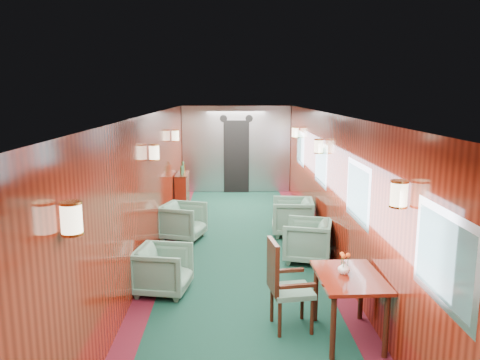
# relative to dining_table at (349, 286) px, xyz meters

# --- Properties ---
(room) EXTENTS (12.00, 12.10, 2.40)m
(room) POSITION_rel_dining_table_xyz_m (-1.13, 2.10, 1.01)
(room) COLOR #0D3224
(room) RESTS_ON ground
(bulkhead) EXTENTS (2.98, 0.17, 2.39)m
(bulkhead) POSITION_rel_dining_table_xyz_m (-1.13, 8.01, 0.56)
(bulkhead) COLOR #ABADB2
(bulkhead) RESTS_ON ground
(windows_right) EXTENTS (0.02, 8.60, 0.80)m
(windows_right) POSITION_rel_dining_table_xyz_m (0.35, 2.35, 0.82)
(windows_right) COLOR silver
(windows_right) RESTS_ON ground
(wall_sconces) EXTENTS (2.97, 7.97, 0.25)m
(wall_sconces) POSITION_rel_dining_table_xyz_m (-1.13, 2.66, 1.16)
(wall_sconces) COLOR #FFF2C6
(wall_sconces) RESTS_ON ground
(dining_table) EXTENTS (0.72, 1.01, 0.75)m
(dining_table) POSITION_rel_dining_table_xyz_m (0.00, 0.00, 0.00)
(dining_table) COLOR maroon
(dining_table) RESTS_ON ground
(side_chair) EXTENTS (0.54, 0.57, 1.08)m
(side_chair) POSITION_rel_dining_table_xyz_m (-0.71, 0.23, -0.04)
(side_chair) COLOR #1F483B
(side_chair) RESTS_ON ground
(credenza) EXTENTS (0.29, 0.92, 1.10)m
(credenza) POSITION_rel_dining_table_xyz_m (-2.47, 6.25, -0.20)
(credenza) COLOR maroon
(credenza) RESTS_ON ground
(flower_vase) EXTENTS (0.15, 0.15, 0.14)m
(flower_vase) POSITION_rel_dining_table_xyz_m (-0.05, 0.05, 0.19)
(flower_vase) COLOR silver
(flower_vase) RESTS_ON dining_table
(armchair_left_near) EXTENTS (0.83, 0.81, 0.66)m
(armchair_left_near) POSITION_rel_dining_table_xyz_m (-2.25, 1.28, -0.30)
(armchair_left_near) COLOR #1F483B
(armchair_left_near) RESTS_ON ground
(armchair_left_far) EXTENTS (0.94, 0.93, 0.69)m
(armchair_left_far) POSITION_rel_dining_table_xyz_m (-2.21, 3.70, -0.28)
(armchair_left_far) COLOR #1F483B
(armchair_left_far) RESTS_ON ground
(armchair_right_near) EXTENTS (0.92, 0.91, 0.69)m
(armchair_right_near) POSITION_rel_dining_table_xyz_m (-0.05, 2.48, -0.28)
(armchair_right_near) COLOR #1F483B
(armchair_right_near) RESTS_ON ground
(armchair_right_far) EXTENTS (0.87, 0.85, 0.72)m
(armchair_right_far) POSITION_rel_dining_table_xyz_m (-0.10, 3.93, -0.27)
(armchair_right_far) COLOR #1F483B
(armchair_right_far) RESTS_ON ground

